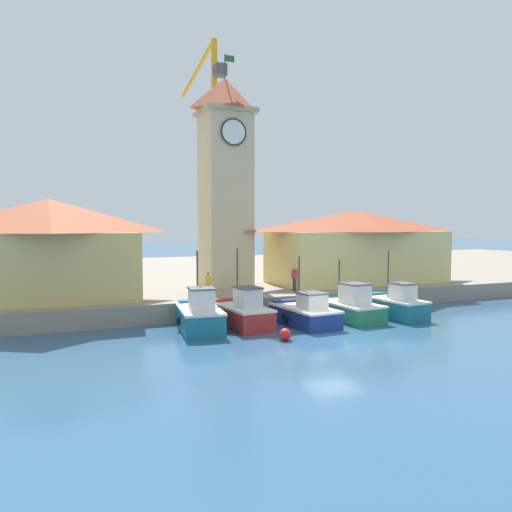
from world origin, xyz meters
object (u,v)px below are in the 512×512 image
Objects in this scene: clock_tower at (225,178)px; mooring_buoy at (285,334)px; dock_worker_near_tower at (294,278)px; fishing_boat_far_left at (199,316)px; fishing_boat_left_inner at (305,313)px; fishing_boat_center at (394,305)px; port_crane_near at (214,180)px; dock_worker_along_quay at (208,285)px; warehouse_right at (357,246)px; fishing_boat_left_outer at (242,313)px; fishing_boat_mid_left at (346,307)px; warehouse_left at (50,249)px.

clock_tower reaches higher than mooring_buoy.
fishing_boat_far_left is at bearing -150.44° from dock_worker_near_tower.
fishing_boat_center reaches higher than fishing_boat_left_inner.
dock_worker_near_tower is at bearing 59.64° from mooring_buoy.
mooring_buoy is at bearing -120.36° from dock_worker_near_tower.
fishing_boat_far_left reaches higher than dock_worker_near_tower.
mooring_buoy is at bearing -100.03° from port_crane_near.
dock_worker_near_tower is (-3.76, 5.44, 1.23)m from fishing_boat_center.
mooring_buoy is at bearing -49.61° from fishing_boat_far_left.
warehouse_right is at bearing 16.70° from dock_worker_along_quay.
dock_worker_near_tower is (4.73, 8.08, 1.68)m from mooring_buoy.
dock_worker_near_tower is (3.20, -4.39, -6.78)m from clock_tower.
fishing_boat_left_inner is 5.79m from dock_worker_near_tower.
warehouse_right is at bearing 43.16° from mooring_buoy.
fishing_boat_left_outer is 14.41m from warehouse_right.
fishing_boat_mid_left is 0.39× the size of warehouse_right.
dock_worker_along_quay is at bearing -169.22° from dock_worker_near_tower.
mooring_buoy is (-2.63, -2.85, -0.36)m from fishing_boat_left_inner.
fishing_boat_left_outer is 0.46× the size of warehouse_left.
mooring_buoy is (10.02, -10.08, -3.82)m from warehouse_left.
dock_worker_along_quay is (-5.51, -15.33, -7.56)m from port_crane_near.
dock_worker_near_tower is at bearing -53.89° from clock_tower.
warehouse_right is (21.55, 0.73, -0.22)m from warehouse_left.
warehouse_left is 16.90× the size of mooring_buoy.
warehouse_right is at bearing 21.90° from dock_worker_near_tower.
fishing_boat_left_inner is 3.90m from mooring_buoy.
fishing_boat_left_outer is 12.00m from clock_tower.
fishing_boat_far_left is 1.03× the size of fishing_boat_left_outer.
clock_tower is 12.68m from warehouse_left.
fishing_boat_center is at bearing 17.26° from mooring_buoy.
port_crane_near is (-1.75, 18.79, 8.82)m from fishing_boat_mid_left.
fishing_boat_center reaches higher than fishing_boat_mid_left.
port_crane_near is 35.78× the size of mooring_buoy.
clock_tower reaches higher than warehouse_right.
fishing_boat_mid_left is 8.14m from dock_worker_along_quay.
fishing_boat_center is 0.43× the size of warehouse_left.
fishing_boat_far_left is 0.22× the size of port_crane_near.
warehouse_left is at bearing -168.32° from clock_tower.
fishing_boat_mid_left is at bearing 10.52° from fishing_boat_left_inner.
dock_worker_along_quay is at bearing 106.53° from fishing_boat_left_outer.
fishing_boat_far_left is at bearing -42.93° from warehouse_left.
clock_tower is at bearing 125.32° from fishing_boat_center.
fishing_boat_left_outer reaches higher than dock_worker_along_quay.
fishing_boat_left_inner is at bearing 47.37° from mooring_buoy.
dock_worker_along_quay is (-3.11, -5.59, -6.78)m from clock_tower.
dock_worker_along_quay is (-6.31, -1.20, 0.00)m from dock_worker_near_tower.
port_crane_near is at bearing 86.15° from fishing_boat_left_inner.
fishing_boat_far_left is 9.08m from dock_worker_near_tower.
port_crane_near reaches higher than dock_worker_near_tower.
fishing_boat_left_inner reaches higher than dock_worker_along_quay.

